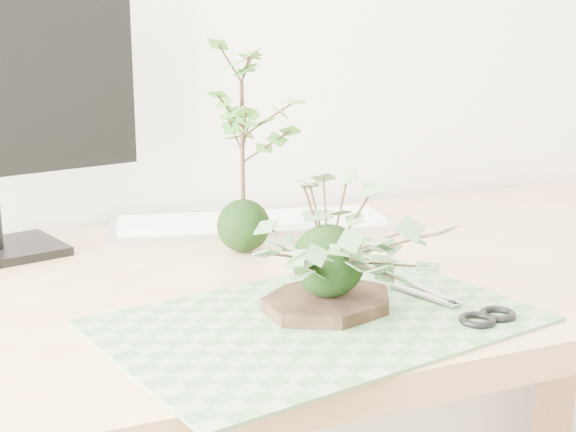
# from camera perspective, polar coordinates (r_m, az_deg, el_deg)

# --- Properties ---
(desk) EXTENTS (1.60, 0.70, 0.74)m
(desk) POSITION_cam_1_polar(r_m,az_deg,el_deg) (1.13, 0.83, -8.04)
(desk) COLOR tan
(desk) RESTS_ON ground_plane
(cutting_mat) EXTENTS (0.52, 0.40, 0.00)m
(cutting_mat) POSITION_cam_1_polar(r_m,az_deg,el_deg) (0.91, 2.18, -7.46)
(cutting_mat) COLOR #467146
(cutting_mat) RESTS_ON desk
(stone_dish) EXTENTS (0.21, 0.21, 0.01)m
(stone_dish) POSITION_cam_1_polar(r_m,az_deg,el_deg) (0.94, 2.86, -6.12)
(stone_dish) COLOR black
(stone_dish) RESTS_ON cutting_mat
(ivy_kokedama) EXTENTS (0.25, 0.25, 0.17)m
(ivy_kokedama) POSITION_cam_1_polar(r_m,az_deg,el_deg) (0.92, 2.93, -0.81)
(ivy_kokedama) COLOR black
(ivy_kokedama) RESTS_ON stone_dish
(maple_kokedama) EXTENTS (0.20, 0.20, 0.33)m
(maple_kokedama) POSITION_cam_1_polar(r_m,az_deg,el_deg) (1.15, -3.31, 8.53)
(maple_kokedama) COLOR black
(maple_kokedama) RESTS_ON desk
(keyboard) EXTENTS (0.48, 0.24, 0.02)m
(keyboard) POSITION_cam_1_polar(r_m,az_deg,el_deg) (1.32, -2.63, -0.52)
(keyboard) COLOR beige
(keyboard) RESTS_ON desk
(scissors) EXTENTS (0.08, 0.17, 0.01)m
(scissors) POSITION_cam_1_polar(r_m,az_deg,el_deg) (0.94, 12.82, -6.68)
(scissors) COLOR #9F9FA0
(scissors) RESTS_ON cutting_mat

